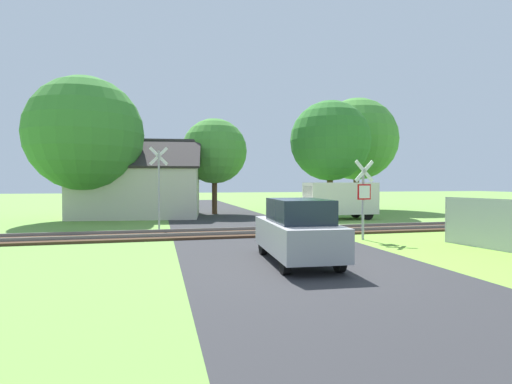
% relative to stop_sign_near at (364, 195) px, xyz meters
% --- Properties ---
extents(ground_plane, '(160.00, 160.00, 0.00)m').
position_rel_stop_sign_near_xyz_m(ground_plane, '(-3.88, -4.13, -1.76)').
color(ground_plane, '#6B9942').
extents(road_asphalt, '(6.65, 80.00, 0.01)m').
position_rel_stop_sign_near_xyz_m(road_asphalt, '(-3.88, -2.13, -1.76)').
color(road_asphalt, '#2D2D30').
rests_on(road_asphalt, ground).
extents(rail_track, '(60.00, 2.60, 0.22)m').
position_rel_stop_sign_near_xyz_m(rail_track, '(-3.88, 2.81, -1.71)').
color(rail_track, '#422D1E').
rests_on(rail_track, ground).
extents(stop_sign_near, '(0.87, 0.19, 3.11)m').
position_rel_stop_sign_near_xyz_m(stop_sign_near, '(0.00, 0.00, 0.00)').
color(stop_sign_near, '#9E9EA5').
rests_on(stop_sign_near, ground).
extents(crossing_sign_far, '(0.88, 0.16, 3.91)m').
position_rel_stop_sign_near_xyz_m(crossing_sign_far, '(-7.74, 5.03, 0.47)').
color(crossing_sign_far, '#9E9EA5').
rests_on(crossing_sign_far, ground).
extents(house, '(8.74, 7.02, 5.13)m').
position_rel_stop_sign_near_xyz_m(house, '(-8.99, 13.21, 0.01)').
color(house, beige).
rests_on(house, ground).
extents(tree_left, '(6.76, 6.76, 8.49)m').
position_rel_stop_sign_near_xyz_m(tree_left, '(-11.96, 11.32, 3.34)').
color(tree_left, '#513823').
rests_on(tree_left, ground).
extents(tree_center, '(4.61, 4.61, 6.78)m').
position_rel_stop_sign_near_xyz_m(tree_center, '(-3.88, 14.22, 2.70)').
color(tree_center, '#513823').
rests_on(tree_center, ground).
extents(tree_right, '(5.67, 5.67, 8.04)m').
position_rel_stop_sign_near_xyz_m(tree_right, '(4.10, 12.24, 3.43)').
color(tree_right, '#513823').
rests_on(tree_right, ground).
extents(tree_far, '(6.75, 6.75, 9.22)m').
position_rel_stop_sign_near_xyz_m(tree_far, '(8.25, 16.20, 4.07)').
color(tree_far, '#513823').
rests_on(tree_far, ground).
extents(mail_truck, '(4.94, 2.01, 2.24)m').
position_rel_stop_sign_near_xyz_m(mail_truck, '(2.83, 8.31, -0.53)').
color(mail_truck, silver).
rests_on(mail_truck, ground).
extents(parked_car, '(1.88, 4.09, 1.78)m').
position_rel_stop_sign_near_xyz_m(parked_car, '(-4.00, -3.60, -0.87)').
color(parked_car, '#99999E').
rests_on(parked_car, ground).
extents(fence_panel, '(0.84, 4.72, 1.70)m').
position_rel_stop_sign_near_xyz_m(fence_panel, '(3.08, -3.62, -0.91)').
color(fence_panel, '#9E9EA5').
rests_on(fence_panel, ground).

